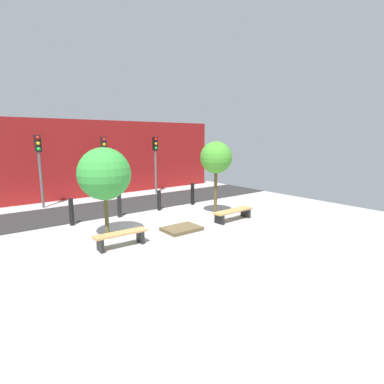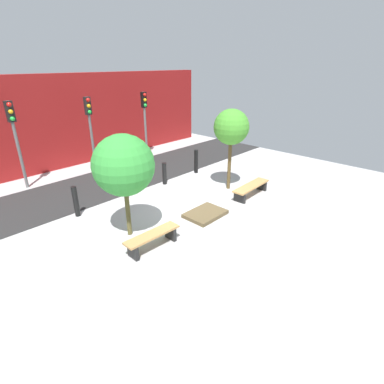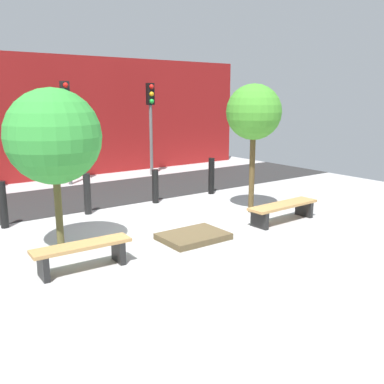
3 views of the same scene
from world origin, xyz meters
name	(u,v)px [view 3 (image 3 of 3)]	position (x,y,z in m)	size (l,w,h in m)	color
ground_plane	(171,229)	(0.00, 0.00, 0.00)	(18.00, 18.00, 0.00)	#A6A6A6
road_strip	(94,195)	(0.00, 4.23, 0.01)	(18.00, 3.35, 0.01)	#262626
building_facade	(52,118)	(0.00, 7.70, 2.17)	(16.20, 0.50, 4.33)	maroon
bench_left	(82,251)	(-2.47, -1.04, 0.33)	(1.69, 0.46, 0.47)	black
bench_right	(283,209)	(2.47, -1.04, 0.32)	(1.95, 0.54, 0.44)	black
planter_bed	(193,236)	(0.00, -0.84, 0.06)	(1.34, 0.98, 0.13)	brown
tree_behind_left_bench	(53,137)	(-2.47, 0.04, 2.18)	(1.73, 1.73, 3.06)	brown
tree_behind_right_bench	(254,113)	(2.47, 0.04, 2.50)	(1.36, 1.36, 3.21)	#503E21
bollard_far_left	(3,205)	(-2.97, 2.30, 0.53)	(0.17, 0.17, 1.07)	black
bollard_left	(87,194)	(-0.99, 2.30, 0.52)	(0.18, 0.18, 1.04)	black
bollard_center	(155,186)	(0.99, 2.30, 0.47)	(0.18, 0.18, 0.94)	black
bollard_right	(211,176)	(2.97, 2.30, 0.55)	(0.18, 0.18, 1.10)	black
traffic_light_mid_west	(66,114)	(0.00, 6.19, 2.35)	(0.28, 0.27, 3.38)	#5A5A5A
traffic_light_mid_east	(151,112)	(3.18, 6.19, 2.35)	(0.28, 0.27, 3.38)	#616161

